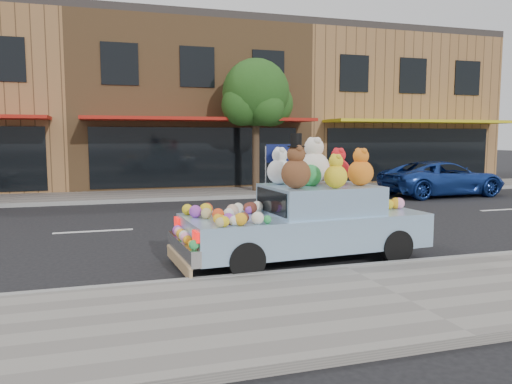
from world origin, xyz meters
name	(u,v)px	position (x,y,z in m)	size (l,w,h in m)	color
ground	(256,223)	(0.00, 0.00, 0.00)	(120.00, 120.00, 0.00)	black
near_sidewalk	(396,298)	(0.00, -6.50, 0.06)	(60.00, 3.00, 0.12)	gray
far_sidewalk	(206,193)	(0.00, 6.50, 0.06)	(60.00, 3.00, 0.12)	gray
near_kerb	(345,269)	(0.00, -5.00, 0.07)	(60.00, 0.12, 0.13)	gray
far_kerb	(214,198)	(0.00, 5.00, 0.07)	(60.00, 0.12, 0.13)	gray
storefront_mid	(183,107)	(0.00, 11.97, 3.64)	(10.00, 9.80, 7.30)	olive
storefront_right	(368,110)	(10.00, 11.97, 3.64)	(10.00, 9.80, 7.30)	olive
street_tree	(256,99)	(2.03, 6.55, 3.69)	(3.00, 2.70, 5.22)	#38281C
car_blue	(442,178)	(8.49, 3.65, 0.66)	(2.18, 4.72, 1.31)	#1B3B97
art_car	(306,216)	(-0.27, -3.98, 0.80)	(4.59, 2.03, 2.28)	black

